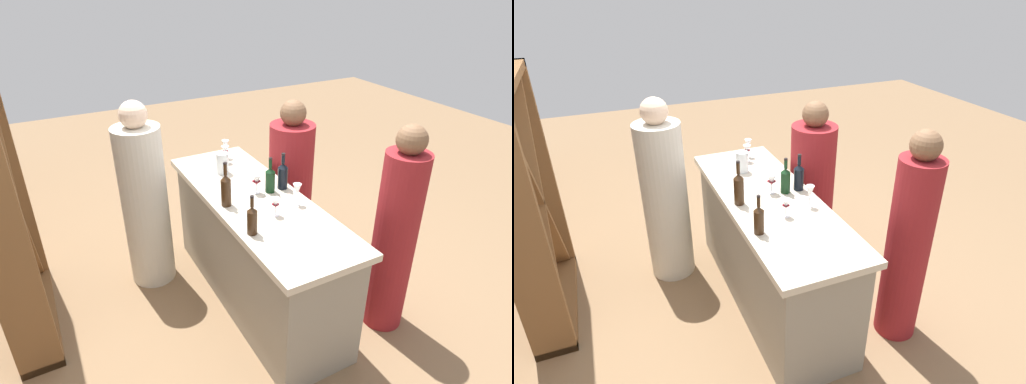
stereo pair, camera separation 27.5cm
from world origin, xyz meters
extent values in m
plane|color=#846647|center=(0.00, 0.00, 0.00)|extent=(12.00, 12.00, 0.00)
cube|color=gray|center=(0.00, 0.00, 0.45)|extent=(1.90, 0.60, 0.89)
cube|color=beige|center=(0.00, 0.00, 0.92)|extent=(1.98, 0.68, 0.05)
cube|color=brown|center=(0.02, 1.65, 0.93)|extent=(0.06, 0.28, 1.86)
cube|color=brown|center=(1.15, 1.65, 0.93)|extent=(0.06, 0.28, 1.86)
cube|color=brown|center=(0.58, 1.65, 0.03)|extent=(1.20, 0.28, 0.06)
cube|color=brown|center=(0.58, 1.65, 0.93)|extent=(1.11, 0.20, 1.76)
cube|color=brown|center=(0.58, 1.65, 0.93)|extent=(1.11, 0.20, 1.76)
cylinder|color=#331E0F|center=(-0.41, 0.25, 1.02)|extent=(0.07, 0.07, 0.16)
cone|color=#331E0F|center=(-0.41, 0.25, 1.12)|extent=(0.07, 0.07, 0.03)
cylinder|color=#331E0F|center=(-0.41, 0.25, 1.17)|extent=(0.02, 0.02, 0.07)
cylinder|color=black|center=(-0.41, 0.25, 1.21)|extent=(0.03, 0.03, 0.01)
cylinder|color=#331E0F|center=(0.01, 0.24, 1.04)|extent=(0.07, 0.07, 0.20)
cone|color=#331E0F|center=(0.01, 0.24, 1.16)|extent=(0.07, 0.07, 0.04)
cylinder|color=#331E0F|center=(0.01, 0.24, 1.22)|extent=(0.03, 0.03, 0.08)
cylinder|color=black|center=(0.01, 0.24, 1.27)|extent=(0.03, 0.03, 0.01)
cylinder|color=black|center=(0.04, -0.14, 1.03)|extent=(0.07, 0.07, 0.17)
cone|color=black|center=(0.04, -0.14, 1.12)|extent=(0.07, 0.07, 0.03)
cylinder|color=black|center=(0.04, -0.14, 1.18)|extent=(0.03, 0.03, 0.07)
cylinder|color=black|center=(0.04, -0.14, 1.22)|extent=(0.03, 0.03, 0.01)
cylinder|color=black|center=(0.05, -0.26, 1.03)|extent=(0.08, 0.08, 0.17)
cone|color=black|center=(0.05, -0.26, 1.13)|extent=(0.08, 0.08, 0.03)
cylinder|color=black|center=(0.05, -0.26, 1.18)|extent=(0.03, 0.03, 0.07)
cylinder|color=black|center=(0.05, -0.26, 1.23)|extent=(0.03, 0.03, 0.01)
cylinder|color=white|center=(-0.22, -0.22, 0.94)|extent=(0.06, 0.06, 0.00)
cylinder|color=white|center=(-0.22, -0.22, 0.98)|extent=(0.01, 0.01, 0.07)
cone|color=white|center=(-0.22, -0.22, 1.06)|extent=(0.06, 0.06, 0.09)
cylinder|color=white|center=(0.81, -0.12, 0.94)|extent=(0.06, 0.06, 0.00)
cylinder|color=white|center=(0.81, -0.12, 0.98)|extent=(0.01, 0.01, 0.07)
cone|color=white|center=(0.81, -0.12, 1.06)|extent=(0.06, 0.06, 0.09)
cylinder|color=white|center=(0.71, -0.08, 0.94)|extent=(0.06, 0.06, 0.00)
cylinder|color=white|center=(0.71, -0.08, 0.99)|extent=(0.01, 0.01, 0.08)
cone|color=white|center=(0.71, -0.08, 1.06)|extent=(0.07, 0.07, 0.07)
cone|color=maroon|center=(0.71, -0.08, 1.04)|extent=(0.06, 0.06, 0.02)
cylinder|color=white|center=(0.07, -0.04, 0.94)|extent=(0.06, 0.06, 0.00)
cylinder|color=white|center=(0.07, -0.04, 0.98)|extent=(0.01, 0.01, 0.07)
cone|color=white|center=(0.07, -0.04, 1.05)|extent=(0.08, 0.08, 0.08)
cone|color=maroon|center=(0.07, -0.04, 1.03)|extent=(0.07, 0.07, 0.03)
cylinder|color=white|center=(-0.28, 0.00, 0.94)|extent=(0.06, 0.06, 0.00)
cylinder|color=white|center=(-0.28, 0.00, 0.98)|extent=(0.01, 0.01, 0.06)
cone|color=white|center=(-0.28, 0.00, 1.04)|extent=(0.06, 0.06, 0.07)
cone|color=maroon|center=(-0.28, 0.00, 1.02)|extent=(0.05, 0.05, 0.02)
cylinder|color=silver|center=(0.52, 0.04, 1.03)|extent=(0.10, 0.10, 0.18)
cylinder|color=maroon|center=(-0.70, -0.75, 0.71)|extent=(0.32, 0.32, 1.41)
sphere|color=brown|center=(-0.70, -0.75, 1.50)|extent=(0.20, 0.20, 0.20)
cylinder|color=maroon|center=(0.46, -0.60, 0.64)|extent=(0.51, 0.51, 1.28)
sphere|color=brown|center=(0.46, -0.60, 1.38)|extent=(0.22, 0.22, 0.22)
cylinder|color=beige|center=(0.68, 0.68, 0.70)|extent=(0.48, 0.48, 1.40)
sphere|color=beige|center=(0.68, 0.68, 1.50)|extent=(0.22, 0.22, 0.22)
camera|label=1|loc=(-2.48, 1.33, 2.47)|focal=30.20mm
camera|label=2|loc=(-2.60, 1.08, 2.47)|focal=30.20mm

